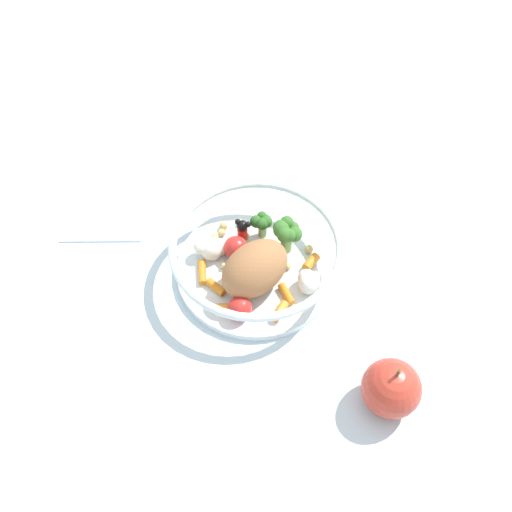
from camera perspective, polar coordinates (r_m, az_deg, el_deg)
The scene contains 4 objects.
ground_plane at distance 0.81m, azimuth -0.77°, elevation -0.41°, with size 2.40×2.40×0.00m, color silver.
food_container at distance 0.76m, azimuth -0.00°, elevation -0.30°, with size 0.23×0.23×0.08m.
loose_apple at distance 0.69m, azimuth 13.13°, elevation -12.54°, with size 0.07×0.07×0.08m.
folded_napkin at distance 0.89m, azimuth -14.47°, elevation 4.76°, with size 0.13×0.12×0.01m, color white.
Camera 1 is at (-0.47, -0.01, 0.65)m, focal length 40.73 mm.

